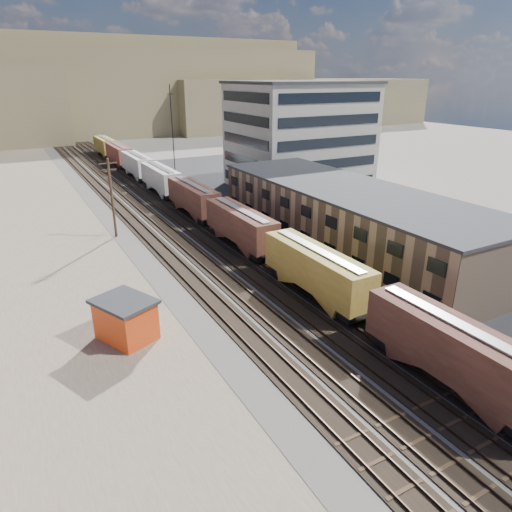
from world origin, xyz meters
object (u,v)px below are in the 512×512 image
freight_train (176,187)px  parked_car_blue (280,183)px  utility_pole_north (112,196)px  maintenance_shed (126,319)px  parked_car_white (493,277)px

freight_train → parked_car_blue: freight_train is taller
utility_pole_north → parked_car_blue: (32.88, 13.43, -4.44)m
freight_train → utility_pole_north: 17.22m
freight_train → maintenance_shed: size_ratio=21.32×
utility_pole_north → parked_car_blue: bearing=22.2°
utility_pole_north → maintenance_shed: bearing=-101.0°
maintenance_shed → parked_car_blue: size_ratio=0.91×
freight_train → parked_car_blue: (20.58, 1.64, -1.94)m
maintenance_shed → utility_pole_north: bearing=79.0°
parked_car_blue → parked_car_white: bearing=-139.2°
freight_train → maintenance_shed: (-17.19, -36.86, -1.08)m
utility_pole_north → maintenance_shed: 25.80m
maintenance_shed → freight_train: bearing=65.0°
freight_train → utility_pole_north: size_ratio=11.97×
freight_train → maintenance_shed: freight_train is taller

